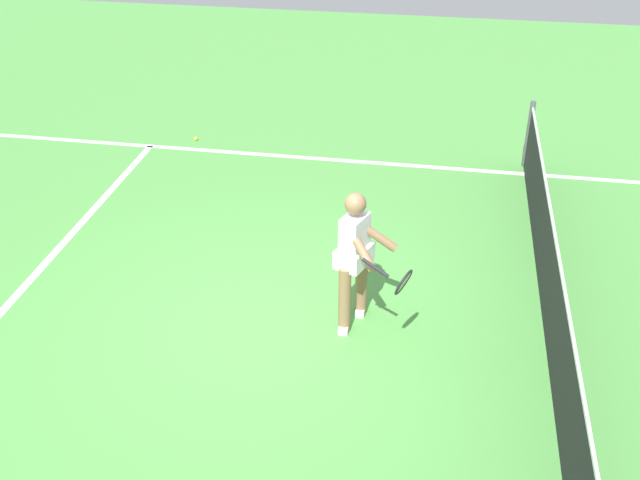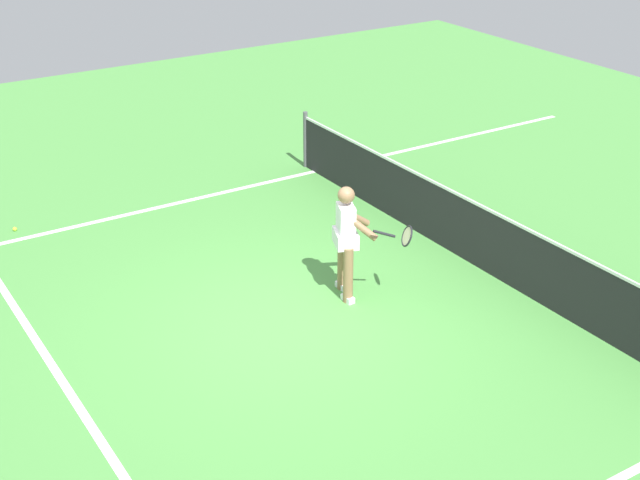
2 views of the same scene
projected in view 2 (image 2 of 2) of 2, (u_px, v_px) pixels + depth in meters
ground_plane at (287, 323)px, 11.25m from camera, size 26.01×26.01×0.00m
service_line_marking at (69, 392)px, 9.90m from camera, size 8.46×0.10×0.01m
sideline_left_marking at (155, 208)px, 14.46m from camera, size 0.10×18.01×0.01m
court_net at (474, 233)px, 12.51m from camera, size 9.14×0.08×1.03m
tennis_player at (348, 237)px, 11.52m from camera, size 1.00×0.86×1.55m
tennis_ball_near at (15, 229)px, 13.68m from camera, size 0.07×0.07×0.07m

